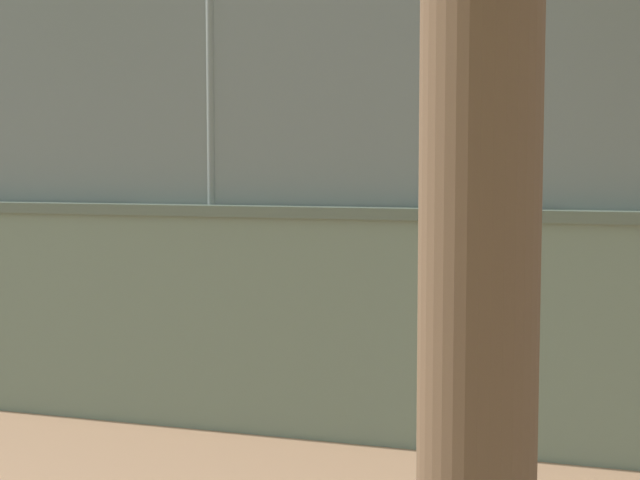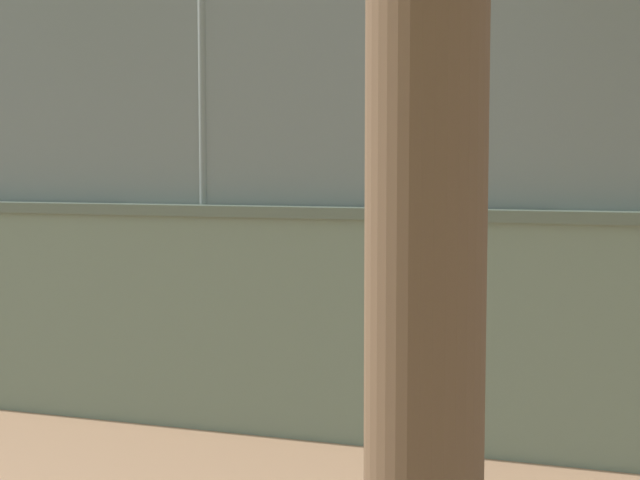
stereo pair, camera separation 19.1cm
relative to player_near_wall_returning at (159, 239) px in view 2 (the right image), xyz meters
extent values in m
plane|color=tan|center=(-2.55, -5.52, -0.99)|extent=(260.00, 260.00, 0.00)
cube|color=slate|center=(-1.46, 4.49, -0.19)|extent=(23.04, 1.28, 1.59)
cube|color=#556151|center=(-1.46, 4.49, 0.64)|extent=(23.04, 1.34, 0.08)
cube|color=slate|center=(-1.46, 4.49, 1.52)|extent=(22.56, 0.92, 1.68)
cylinder|color=slate|center=(-3.07, 4.43, 1.52)|extent=(0.07, 0.07, 1.68)
cylinder|color=navy|center=(0.09, 0.06, -0.58)|extent=(0.21, 0.21, 0.82)
cylinder|color=navy|center=(-0.05, -0.08, -0.58)|extent=(0.21, 0.21, 0.82)
cylinder|color=orange|center=(0.02, -0.01, 0.14)|extent=(0.48, 0.48, 0.61)
cylinder|color=brown|center=(0.21, 0.24, 0.26)|extent=(0.47, 0.48, 0.17)
cylinder|color=brown|center=(-0.41, -0.01, 0.26)|extent=(0.47, 0.48, 0.17)
sphere|color=brown|center=(0.02, -0.01, 0.55)|extent=(0.23, 0.23, 0.23)
cylinder|color=black|center=(0.02, -0.01, 0.65)|extent=(0.34, 0.34, 0.05)
cylinder|color=black|center=(-0.54, 0.11, 0.26)|extent=(0.24, 0.24, 0.04)
ellipsoid|color=#333338|center=(-0.69, 0.27, 0.26)|extent=(0.23, 0.24, 0.24)
cylinder|color=black|center=(-5.75, -2.17, 0.28)|extent=(0.30, 0.10, 0.04)
ellipsoid|color=#333338|center=(-5.53, -2.21, 0.28)|extent=(0.30, 0.09, 0.24)
sphere|color=#3399D8|center=(0.13, 0.71, 0.10)|extent=(0.21, 0.21, 0.21)
cube|color=gray|center=(-2.66, 2.79, -0.54)|extent=(1.61, 0.44, 0.06)
cube|color=gray|center=(-2.66, 2.94, -0.32)|extent=(1.60, 0.10, 0.40)
cube|color=#333338|center=(-3.30, 2.76, -0.76)|extent=(0.07, 0.38, 0.45)
cube|color=#333338|center=(-2.02, 2.81, -0.76)|extent=(0.07, 0.38, 0.45)
cylinder|color=brown|center=(-5.83, 8.32, 1.29)|extent=(0.33, 0.33, 4.56)
camera|label=1|loc=(-6.32, 10.87, 0.99)|focal=53.78mm
camera|label=2|loc=(-6.50, 10.80, 0.99)|focal=53.78mm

